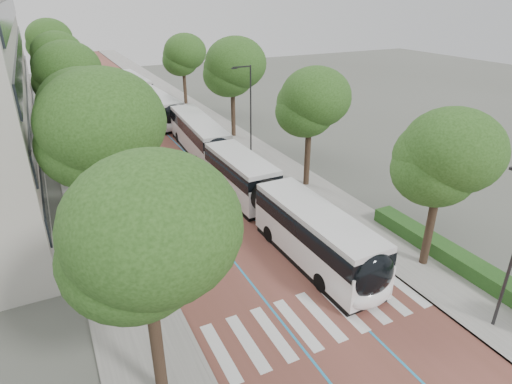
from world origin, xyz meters
TOP-DOWN VIEW (x-y plane):
  - ground at (0.00, 0.00)m, footprint 160.00×160.00m
  - road at (0.00, 40.00)m, footprint 11.00×140.00m
  - sidewalk_left at (-7.50, 40.00)m, footprint 4.00×140.00m
  - sidewalk_right at (7.50, 40.00)m, footprint 4.00×140.00m
  - kerb_left at (-5.60, 40.00)m, footprint 0.20×140.00m
  - kerb_right at (5.60, 40.00)m, footprint 0.20×140.00m
  - zebra_crossing at (0.20, 1.00)m, footprint 10.55×3.60m
  - lane_line_left at (-1.60, 40.00)m, footprint 0.12×126.00m
  - lane_line_right at (1.60, 40.00)m, footprint 0.12×126.00m
  - hedge at (9.10, 0.00)m, footprint 1.20×14.00m
  - streetlight_far at (6.62, 22.00)m, footprint 1.82×0.20m
  - lamp_post_left at (-6.10, 8.00)m, footprint 0.14×0.14m
  - trees_left at (-7.50, 25.18)m, footprint 5.91×60.70m
  - trees_right at (7.70, 24.12)m, footprint 6.03×47.21m
  - lead_bus at (2.35, 8.70)m, footprint 2.81×18.43m
  - bus_queued_0 at (2.82, 24.50)m, footprint 3.27×12.53m
  - bus_queued_1 at (2.17, 37.07)m, footprint 3.18×12.51m
  - bus_queued_2 at (2.23, 50.30)m, footprint 3.04×12.49m

SIDE VIEW (x-z plane):
  - ground at x=0.00m, z-range 0.00..0.00m
  - road at x=0.00m, z-range 0.00..0.02m
  - lane_line_left at x=-1.60m, z-range 0.02..0.03m
  - lane_line_right at x=1.60m, z-range 0.02..0.03m
  - zebra_crossing at x=0.20m, z-range 0.02..0.03m
  - sidewalk_left at x=-7.50m, z-range 0.00..0.12m
  - sidewalk_right at x=7.50m, z-range 0.00..0.12m
  - kerb_left at x=-5.60m, z-range -0.01..0.13m
  - kerb_right at x=5.60m, z-range -0.01..0.13m
  - hedge at x=9.10m, z-range 0.12..0.92m
  - bus_queued_0 at x=2.82m, z-range 0.02..3.22m
  - bus_queued_1 at x=2.17m, z-range 0.02..3.22m
  - bus_queued_2 at x=2.23m, z-range 0.02..3.22m
  - lead_bus at x=2.35m, z-range 0.03..3.23m
  - lamp_post_left at x=-6.10m, z-range 0.12..8.12m
  - streetlight_far at x=6.62m, z-range 0.82..8.82m
  - trees_right at x=7.70m, z-range 1.69..11.08m
  - trees_left at x=-7.50m, z-range 2.08..12.22m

